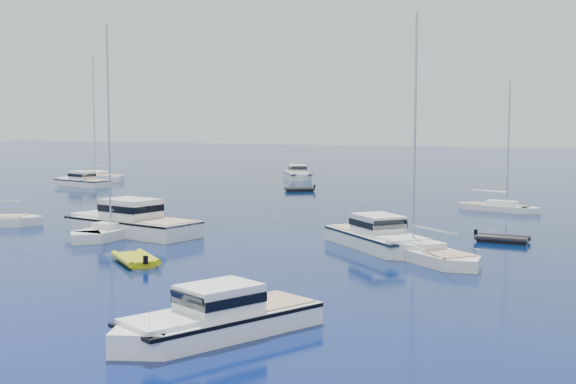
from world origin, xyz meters
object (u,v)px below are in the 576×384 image
Objects in this scene: motor_cruiser_near at (215,336)px; sailboat_fore at (121,235)px; motor_cruiser_right at (379,249)px; tender_yellow at (136,263)px.

sailboat_fore is at bearing -21.28° from motor_cruiser_near.
motor_cruiser_right is 15.03m from tender_yellow.
motor_cruiser_near is 21.07m from motor_cruiser_right.
sailboat_fore is at bearing -40.03° from motor_cruiser_right.
motor_cruiser_right is 0.69× the size of sailboat_fore.
sailboat_fore reaches higher than motor_cruiser_right.
motor_cruiser_right is at bearing -64.55° from motor_cruiser_near.
motor_cruiser_right reaches higher than tender_yellow.
tender_yellow is at bearing 133.61° from sailboat_fore.
tender_yellow is (7.18, -7.99, 0.00)m from sailboat_fore.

